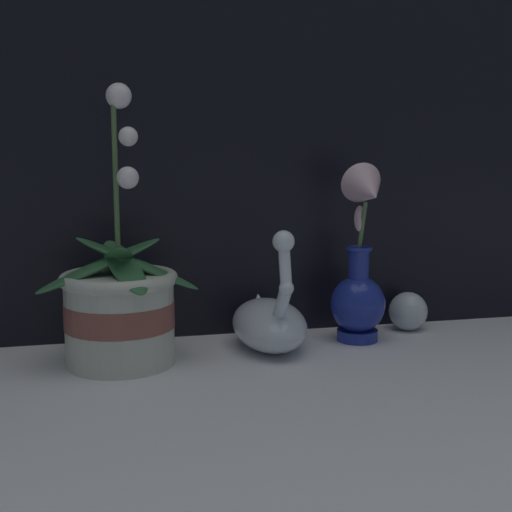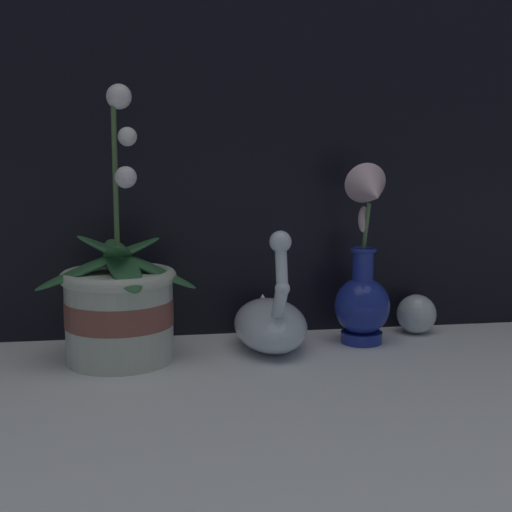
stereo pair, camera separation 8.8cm
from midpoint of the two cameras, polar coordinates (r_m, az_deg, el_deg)
ground_plane at (r=1.06m, az=4.46°, el=-9.65°), size 2.80×2.80×0.00m
orchid_potted_plant at (r=1.13m, az=-8.70°, el=-3.84°), size 0.26×0.24×0.43m
swan_figurine at (r=1.19m, az=3.27°, el=-5.25°), size 0.12×0.22×0.21m
blue_vase at (r=1.22m, az=10.71°, el=-1.70°), size 0.09×0.13×0.31m
glass_sphere at (r=1.33m, az=14.58°, el=-4.53°), size 0.07×0.07×0.07m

